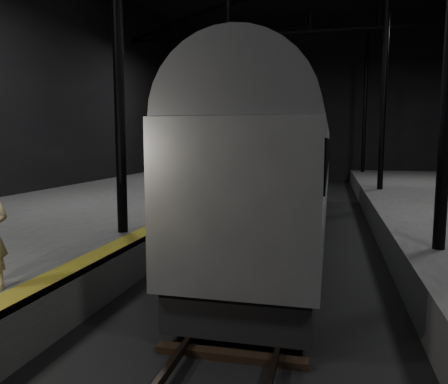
% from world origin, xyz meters
% --- Properties ---
extents(ground, '(44.00, 44.00, 0.00)m').
position_xyz_m(ground, '(0.00, 0.00, 0.00)').
color(ground, black).
rests_on(ground, ground).
extents(platform_left, '(9.00, 43.80, 1.00)m').
position_xyz_m(platform_left, '(-7.50, 0.00, 0.50)').
color(platform_left, '#4A4A48').
rests_on(platform_left, ground).
extents(tactile_strip, '(0.50, 43.80, 0.01)m').
position_xyz_m(tactile_strip, '(-3.25, 0.00, 1.00)').
color(tactile_strip, olive).
rests_on(tactile_strip, platform_left).
extents(track, '(2.40, 43.00, 0.24)m').
position_xyz_m(track, '(0.00, 0.00, 0.07)').
color(track, '#3F3328').
rests_on(track, ground).
extents(train, '(2.77, 18.48, 4.94)m').
position_xyz_m(train, '(-0.00, 1.15, 2.76)').
color(train, '#9A9DA2').
rests_on(train, ground).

